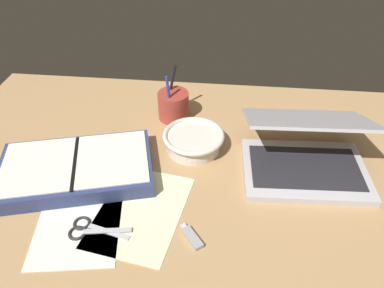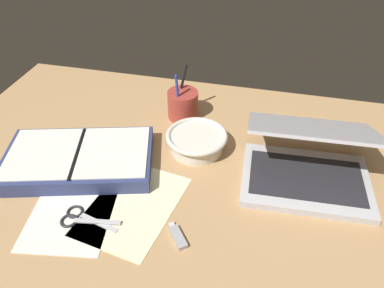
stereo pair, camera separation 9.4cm
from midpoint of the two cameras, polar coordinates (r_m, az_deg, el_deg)
desk_top at (r=93.95cm, az=-3.85°, el=-6.50°), size 140.00×100.00×2.00cm
laptop at (r=97.24cm, az=14.34°, el=-1.37°), size 32.20×29.47×16.50cm
bowl at (r=101.12cm, az=-2.42°, el=0.44°), size 16.74×16.74×5.29cm
pen_cup at (r=113.20cm, az=-5.24°, el=5.82°), size 9.23×9.23×16.06cm
planner at (r=99.75cm, az=-19.76°, el=-3.56°), size 41.95×31.35×4.42cm
scissors at (r=87.55cm, az=-18.79°, el=-12.30°), size 13.60×6.60×0.80cm
paper_sheet_front at (r=88.24cm, az=-10.88°, el=-10.13°), size 22.60×29.20×0.16cm
paper_sheet_beside_planner at (r=89.90cm, az=-19.74°, el=-11.13°), size 22.01×27.44×0.16cm
usb_drive at (r=81.69cm, az=-3.40°, el=-14.16°), size 5.66×6.68×1.00cm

